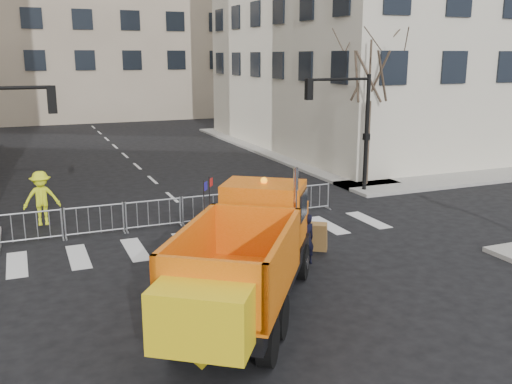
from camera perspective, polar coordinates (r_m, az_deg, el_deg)
name	(u,v)px	position (r m, az deg, el deg)	size (l,w,h in m)	color
ground	(288,300)	(15.12, 3.17, -10.72)	(120.00, 120.00, 0.00)	black
sidewalk_back	(194,215)	(22.60, -6.19, -2.32)	(64.00, 5.00, 0.15)	gray
traffic_light_right	(366,135)	(26.52, 10.99, 5.65)	(0.18, 0.18, 5.40)	black
crowd_barriers	(181,211)	(21.44, -7.46, -1.90)	(12.60, 0.60, 1.10)	#9EA0A5
street_tree	(368,109)	(27.62, 11.17, 8.14)	(3.00, 3.00, 7.50)	#382B21
plow_truck	(247,255)	(13.72, -0.91, -6.30)	(7.13, 8.72, 3.49)	black
cop_a	(306,239)	(17.33, 5.04, -4.72)	(0.58, 0.38, 1.60)	black
cop_b	(235,219)	(19.26, -2.11, -2.73)	(0.80, 0.62, 1.64)	black
cop_c	(274,220)	(18.55, 1.77, -2.81)	(1.16, 0.48, 1.98)	black
worker	(41,198)	(22.13, -20.66, -0.58)	(1.29, 0.74, 2.00)	#EAF71D
newspaper_box	(262,194)	(23.22, 0.59, -0.21)	(0.45, 0.40, 1.10)	#B1150D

